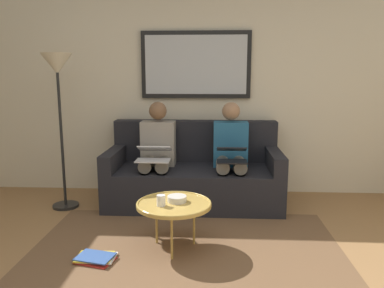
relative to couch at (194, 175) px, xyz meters
name	(u,v)px	position (x,y,z in m)	size (l,w,h in m)	color
wall_rear	(196,86)	(0.00, -0.48, 0.99)	(6.00, 0.12, 2.60)	beige
area_rug	(186,251)	(0.00, 1.27, -0.31)	(2.60, 1.80, 0.01)	brown
couch	(194,175)	(0.00, 0.00, 0.00)	(1.91, 0.90, 0.90)	black
framed_mirror	(196,65)	(0.00, -0.39, 1.24)	(1.29, 0.05, 0.78)	black
coffee_table	(174,205)	(0.10, 1.22, 0.08)	(0.62, 0.62, 0.41)	tan
cup	(161,200)	(0.20, 1.29, 0.13)	(0.07, 0.07, 0.09)	silver
bowl	(177,199)	(0.08, 1.18, 0.11)	(0.16, 0.16, 0.05)	beige
person_left	(231,151)	(-0.41, 0.07, 0.30)	(0.38, 0.58, 1.14)	#235B84
laptop_black	(232,155)	(-0.41, 0.31, 0.31)	(0.31, 0.33, 0.15)	black
person_right	(157,150)	(0.41, 0.07, 0.30)	(0.38, 0.58, 1.14)	gray
laptop_silver	(154,154)	(0.41, 0.31, 0.31)	(0.35, 0.34, 0.15)	silver
magazine_stack	(96,258)	(0.70, 1.47, -0.29)	(0.32, 0.27, 0.04)	red
standing_lamp	(58,81)	(1.41, 0.27, 1.06)	(0.32, 0.32, 1.66)	black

